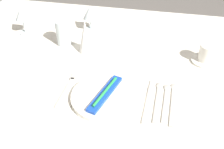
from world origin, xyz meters
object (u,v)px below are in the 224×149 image
fork_outer (67,88)px  spoon_soup (158,96)px  spoon_tea (173,98)px  dinner_knife (148,101)px  wine_glass_left (22,16)px  napkin_folded (86,37)px  drink_tumbler (63,33)px  toothbrush_package (105,93)px  spoon_dessert (166,97)px  wine_glass_centre (90,13)px  coffee_cup_left (208,53)px  dinner_plate (105,97)px

fork_outer → spoon_soup: 0.35m
spoon_soup → spoon_tea: 0.06m
dinner_knife → spoon_tea: spoon_tea is taller
wine_glass_left → napkin_folded: (0.37, -0.11, -0.02)m
drink_tumbler → toothbrush_package: bearing=-50.0°
toothbrush_package → dinner_knife: 0.16m
spoon_soup → spoon_dessert: size_ratio=1.06×
wine_glass_centre → spoon_soup: bearing=-49.9°
dinner_knife → wine_glass_centre: (-0.35, 0.49, 0.09)m
toothbrush_package → wine_glass_left: wine_glass_left is taller
wine_glass_centre → coffee_cup_left: bearing=-18.0°
spoon_tea → coffee_cup_left: size_ratio=2.31×
wine_glass_centre → drink_tumbler: size_ratio=1.09×
napkin_folded → wine_glass_left: bearing=163.3°
spoon_dessert → coffee_cup_left: size_ratio=2.10×
wine_glass_left → napkin_folded: napkin_folded is taller
spoon_soup → wine_glass_left: size_ratio=1.56×
spoon_soup → spoon_dessert: same height
spoon_soup → napkin_folded: napkin_folded is taller
fork_outer → wine_glass_left: 0.53m
coffee_cup_left → spoon_tea: bearing=-116.8°
toothbrush_package → wine_glass_left: size_ratio=1.54×
spoon_soup → coffee_cup_left: coffee_cup_left is taller
dinner_plate → dinner_knife: 0.16m
napkin_folded → wine_glass_centre: bearing=100.1°
coffee_cup_left → fork_outer: bearing=-151.3°
spoon_tea → napkin_folded: 0.48m
wine_glass_centre → fork_outer: bearing=-85.3°
fork_outer → drink_tumbler: drink_tumbler is taller
dinner_plate → spoon_soup: size_ratio=1.17×
toothbrush_package → spoon_dessert: (0.22, 0.05, -0.02)m
wine_glass_left → coffee_cup_left: bearing=-5.1°
dinner_plate → spoon_soup: dinner_plate is taller
spoon_tea → wine_glass_left: wine_glass_left is taller
dinner_plate → wine_glass_centre: 0.55m
wine_glass_centre → wine_glass_left: 0.34m
spoon_dessert → fork_outer: bearing=-176.4°
spoon_soup → wine_glass_centre: 0.61m
dinner_plate → wine_glass_left: bearing=142.6°
wine_glass_centre → dinner_plate: bearing=-68.9°
spoon_dessert → spoon_tea: (0.03, 0.00, 0.00)m
coffee_cup_left → dinner_knife: bearing=-126.3°
wine_glass_centre → napkin_folded: (0.04, -0.22, -0.01)m
toothbrush_package → fork_outer: size_ratio=1.03×
drink_tumbler → coffee_cup_left: bearing=-1.6°
dinner_knife → coffee_cup_left: bearing=53.7°
dinner_plate → toothbrush_package: (0.00, 0.00, 0.02)m
spoon_dessert → coffee_cup_left: 0.32m
drink_tumbler → napkin_folded: bearing=-20.5°
wine_glass_left → toothbrush_package: bearing=-37.4°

